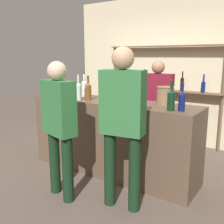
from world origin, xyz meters
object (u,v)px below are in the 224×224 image
Objects in this scene: server_behind_counter at (157,103)px; counter_bottle_4 at (78,90)px; counter_bottle_1 at (182,100)px; ice_bucket at (165,96)px; customer_right at (122,117)px; counter_bottle_2 at (84,88)px; counter_bottle_3 at (171,99)px; counter_bottle_0 at (88,91)px; customer_center at (59,121)px.

counter_bottle_4 is at bearing -40.85° from server_behind_counter.
counter_bottle_1 is 0.41m from ice_bucket.
ice_bucket is at bearing 16.22° from counter_bottle_4.
customer_right is (0.34, -1.61, 0.11)m from server_behind_counter.
counter_bottle_3 is (1.49, -0.25, -0.01)m from counter_bottle_2.
counter_bottle_0 is 0.19× the size of customer_right.
server_behind_counter is at bearing 2.66° from customer_right.
counter_bottle_4 is at bearing -177.13° from counter_bottle_1.
counter_bottle_3 reaches higher than ice_bucket.
server_behind_counter reaches higher than counter_bottle_1.
counter_bottle_0 is 1.35m from counter_bottle_1.
counter_bottle_1 is at bearing -7.08° from counter_bottle_2.
counter_bottle_3 is 1.37m from counter_bottle_4.
counter_bottle_0 is 0.21× the size of customer_center.
counter_bottle_3 is 0.22× the size of customer_center.
counter_bottle_3 is (-0.11, -0.05, 0.01)m from counter_bottle_1.
customer_right reaches higher than server_behind_counter.
counter_bottle_1 is 1.48m from counter_bottle_4.
counter_bottle_2 is at bearing 114.13° from counter_bottle_4.
customer_right is at bearing -120.61° from counter_bottle_3.
counter_bottle_2 is 0.23× the size of server_behind_counter.
counter_bottle_1 is at bearing 2.87° from counter_bottle_4.
counter_bottle_4 is at bearing -65.87° from counter_bottle_2.
counter_bottle_4 is (-0.13, -0.07, 0.00)m from counter_bottle_0.
customer_right is (-0.43, -0.58, -0.14)m from counter_bottle_1.
counter_bottle_1 is 1.61m from counter_bottle_2.
counter_bottle_1 is 0.12m from counter_bottle_3.
counter_bottle_1 is 1.42m from customer_center.
counter_bottle_2 reaches higher than ice_bucket.
ice_bucket is at bearing 14.76° from counter_bottle_0.
ice_bucket is at bearing 123.35° from counter_bottle_3.
customer_right is (1.05, -0.51, -0.15)m from counter_bottle_4.
ice_bucket is at bearing 139.98° from counter_bottle_1.
customer_right is (-0.32, -0.54, -0.15)m from counter_bottle_3.
counter_bottle_3 is at bearing -157.19° from counter_bottle_1.
counter_bottle_1 is at bearing -45.53° from customer_right.
server_behind_counter is at bearing 1.86° from customer_center.
ice_bucket is at bearing 22.50° from server_behind_counter.
ice_bucket is (-0.20, 0.31, -0.02)m from counter_bottle_3.
counter_bottle_0 is 1.22m from server_behind_counter.
counter_bottle_0 reaches higher than ice_bucket.
counter_bottle_0 is 0.21× the size of server_behind_counter.
counter_bottle_1 is 1.40× the size of ice_bucket.
ice_bucket is 0.14× the size of server_behind_counter.
counter_bottle_1 is at bearing -40.02° from ice_bucket.
counter_bottle_4 is (-1.37, -0.03, 0.00)m from counter_bottle_3.
customer_center reaches higher than counter_bottle_1.
counter_bottle_0 is at bearing -40.00° from counter_bottle_2.
counter_bottle_3 is at bearing -39.86° from customer_right.
counter_bottle_2 is (-0.25, 0.21, 0.01)m from counter_bottle_0.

